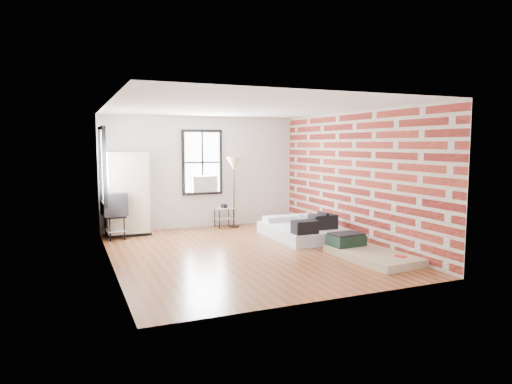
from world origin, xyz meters
name	(u,v)px	position (x,y,z in m)	size (l,w,h in m)	color
ground	(245,252)	(0.00, 0.00, 0.00)	(6.00, 6.00, 0.00)	#5B3418
room_shell	(249,163)	(0.23, 0.36, 1.74)	(5.02, 6.02, 2.80)	silver
mattress_main	(304,230)	(1.74, 0.79, 0.18)	(1.48, 2.00, 0.64)	silver
mattress_bare	(366,252)	(1.92, -1.27, 0.12)	(1.07, 1.84, 0.38)	tan
wardrobe	(127,194)	(-1.89, 2.65, 0.96)	(0.99, 0.58, 1.93)	black
side_table	(224,212)	(0.49, 2.72, 0.39)	(0.48, 0.40, 0.59)	black
floor_lamp	(234,167)	(0.73, 2.65, 1.54)	(0.38, 0.38, 1.79)	black
tv_stand	(114,205)	(-2.21, 2.38, 0.74)	(0.56, 0.77, 1.04)	black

